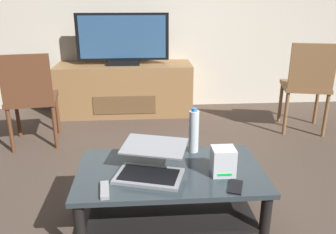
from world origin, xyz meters
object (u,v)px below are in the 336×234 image
Objects in this scene: coffee_table at (170,188)px; media_cabinet at (125,89)px; side_chair at (30,95)px; tv_remote at (105,190)px; water_bottle_near at (194,131)px; television at (123,40)px; dining_chair at (307,82)px; router_box at (223,161)px; laptop at (151,164)px; cell_phone at (235,187)px.

media_cabinet is (-0.37, 2.20, 0.03)m from coffee_table.
tv_remote is (0.81, -1.51, -0.10)m from side_chair.
water_bottle_near is at bearing -38.16° from side_chair.
television is 1.12× the size of dining_chair.
side_chair is 2.97× the size of water_bottle_near.
media_cabinet is 1.23m from side_chair.
water_bottle_near is (-0.12, 0.31, 0.06)m from router_box.
side_chair is at bearing -131.84° from media_cabinet.
laptop is at bearing -83.47° from television.
router_box is (0.29, -0.07, 0.20)m from coffee_table.
tv_remote is (-0.25, -0.18, -0.05)m from laptop.
cell_phone is (0.33, -0.22, 0.13)m from coffee_table.
router_box reaches higher than coffee_table.
cell_phone is at bearing -23.55° from laptop.
router_box is at bearing -5.40° from laptop.
side_chair is 1.71m from water_bottle_near.
television reaches higher than coffee_table.
side_chair is at bearing 132.13° from coffee_table.
laptop reaches higher than coffee_table.
laptop is 0.41m from router_box.
coffee_table is 7.78× the size of cell_phone.
media_cabinet is 2.37m from router_box.
television is 2.43m from tv_remote.
router_box is (-1.20, -1.52, -0.06)m from dining_chair.
dining_chair is at bearing 44.31° from coffee_table.
television is 2.26m from laptop.
dining_chair is 1.79m from water_bottle_near.
side_chair is (-2.66, -0.16, -0.03)m from dining_chair.
dining_chair is 2.19m from laptop.
media_cabinet is 2.41m from tv_remote.
laptop is (0.25, -2.23, 0.15)m from media_cabinet.
media_cabinet is 0.57m from television.
coffee_table is 1.76m from side_chair.
laptop is at bearing -83.53° from media_cabinet.
dining_chair is 6.64× the size of cell_phone.
coffee_table is at bearing -135.69° from dining_chair.
coffee_table is 1.05× the size of television.
water_bottle_near reaches higher than cell_phone.
router_box is 0.34m from water_bottle_near.
router_box is at bearing 122.43° from cell_phone.
side_chair reaches higher than tv_remote.
tv_remote reaches higher than cell_phone.
router_box is (1.47, -1.36, -0.03)m from side_chair.
television is 1.17× the size of side_chair.
media_cabinet is at bearing 125.55° from cell_phone.
media_cabinet is 2.25m from laptop.
dining_chair is at bearing -21.19° from television.
tv_remote is (-0.65, -0.14, -0.07)m from router_box.
side_chair is at bearing 154.20° from cell_phone.
water_bottle_near is at bearing 54.90° from coffee_table.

